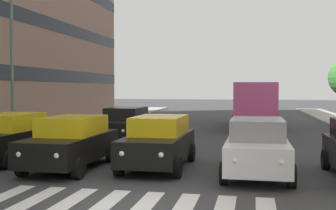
# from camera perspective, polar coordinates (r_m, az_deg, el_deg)

# --- Properties ---
(ground_plane) EXTENTS (180.00, 180.00, 0.00)m
(ground_plane) POSITION_cam_1_polar(r_m,az_deg,el_deg) (9.81, -6.07, -13.48)
(ground_plane) COLOR #38383A
(crosswalk_markings) EXTENTS (6.75, 2.80, 0.01)m
(crosswalk_markings) POSITION_cam_1_polar(r_m,az_deg,el_deg) (9.80, -6.07, -13.46)
(crosswalk_markings) COLOR silver
(crosswalk_markings) RESTS_ON ground_plane
(car_1) EXTENTS (2.02, 4.44, 1.72)m
(car_1) POSITION_cam_1_polar(r_m,az_deg,el_deg) (13.21, 11.96, -5.49)
(car_1) COLOR silver
(car_1) RESTS_ON ground_plane
(car_2) EXTENTS (2.02, 4.44, 1.72)m
(car_2) POSITION_cam_1_polar(r_m,az_deg,el_deg) (14.11, -1.27, -4.94)
(car_2) COLOR black
(car_2) RESTS_ON ground_plane
(car_3) EXTENTS (2.02, 4.44, 1.72)m
(car_3) POSITION_cam_1_polar(r_m,az_deg,el_deg) (14.33, -12.96, -4.89)
(car_3) COLOR black
(car_3) RESTS_ON ground_plane
(car_4) EXTENTS (2.02, 4.44, 1.72)m
(car_4) POSITION_cam_1_polar(r_m,az_deg,el_deg) (16.50, -20.74, -4.04)
(car_4) COLOR black
(car_4) RESTS_ON ground_plane
(car_row2_0) EXTENTS (2.02, 4.44, 1.72)m
(car_row2_0) POSITION_cam_1_polar(r_m,az_deg,el_deg) (20.77, -5.76, -2.63)
(car_row2_0) COLOR black
(car_row2_0) RESTS_ON ground_plane
(bus_behind_traffic) EXTENTS (2.78, 10.50, 3.00)m
(bus_behind_traffic) POSITION_cam_1_polar(r_m,az_deg,el_deg) (29.44, 11.74, 0.69)
(bus_behind_traffic) COLOR #DB5193
(bus_behind_traffic) RESTS_ON ground_plane
(street_lamp_right) EXTENTS (3.33, 0.28, 7.44)m
(street_lamp_right) POSITION_cam_1_polar(r_m,az_deg,el_deg) (21.73, -19.16, 7.62)
(street_lamp_right) COLOR #4C6B56
(street_lamp_right) RESTS_ON sidewalk_right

